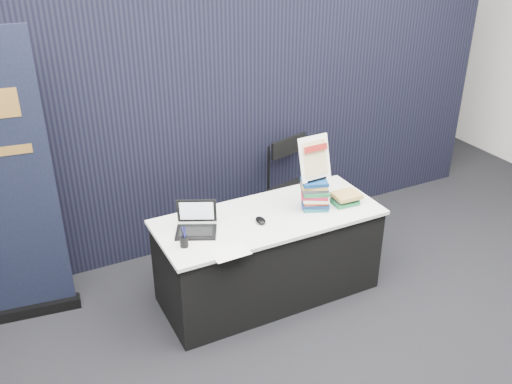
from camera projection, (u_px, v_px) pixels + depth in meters
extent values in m
plane|color=black|center=(301.00, 331.00, 4.41)|extent=(8.00, 8.00, 0.00)
cube|color=beige|center=(133.00, 15.00, 6.77)|extent=(8.00, 0.02, 3.50)
cube|color=black|center=(215.00, 121.00, 5.12)|extent=(6.00, 0.08, 2.40)
cube|color=black|center=(268.00, 257.00, 4.68)|extent=(1.76, 0.71, 0.72)
cube|color=beige|center=(269.00, 217.00, 4.51)|extent=(1.80, 0.75, 0.03)
cube|color=black|center=(196.00, 232.00, 4.25)|extent=(0.36, 0.32, 0.02)
cube|color=black|center=(190.00, 213.00, 4.28)|extent=(0.29, 0.18, 0.21)
cube|color=silver|center=(191.00, 213.00, 4.28)|extent=(0.25, 0.15, 0.16)
ellipsoid|color=black|center=(261.00, 220.00, 4.40)|extent=(0.08, 0.12, 0.04)
cube|color=white|center=(203.00, 234.00, 4.26)|extent=(0.30, 0.26, 0.00)
cube|color=white|center=(230.00, 252.00, 4.03)|extent=(0.27, 0.20, 0.00)
cube|color=silver|center=(204.00, 239.00, 4.19)|extent=(0.37, 0.31, 0.00)
cylinder|color=black|center=(184.00, 242.00, 4.08)|extent=(0.06, 0.06, 0.08)
cube|color=#1C696D|center=(314.00, 207.00, 4.60)|extent=(0.25, 0.23, 0.03)
cube|color=navy|center=(314.00, 204.00, 4.59)|extent=(0.25, 0.23, 0.03)
cube|color=#C2471B|center=(315.00, 201.00, 4.57)|extent=(0.25, 0.23, 0.03)
cube|color=#EEE9C3|center=(315.00, 198.00, 4.56)|extent=(0.25, 0.23, 0.03)
cube|color=#A11933|center=(315.00, 194.00, 4.55)|extent=(0.25, 0.23, 0.03)
cube|color=#1D6E3C|center=(315.00, 191.00, 4.54)|extent=(0.25, 0.23, 0.03)
cube|color=#414145|center=(315.00, 188.00, 4.52)|extent=(0.25, 0.23, 0.03)
cube|color=#AC8D45|center=(315.00, 185.00, 4.51)|extent=(0.25, 0.23, 0.03)
cube|color=navy|center=(316.00, 182.00, 4.50)|extent=(0.25, 0.23, 0.03)
cube|color=#1D6E3C|center=(345.00, 201.00, 4.68)|extent=(0.22, 0.17, 0.03)
cube|color=#414145|center=(345.00, 198.00, 4.67)|extent=(0.22, 0.17, 0.03)
cube|color=#AC8D45|center=(345.00, 195.00, 4.65)|extent=(0.22, 0.17, 0.03)
cube|color=black|center=(317.00, 179.00, 4.47)|extent=(0.18, 0.02, 0.02)
cylinder|color=black|center=(304.00, 165.00, 4.46)|extent=(0.01, 0.09, 0.26)
cylinder|color=black|center=(319.00, 162.00, 4.52)|extent=(0.01, 0.09, 0.26)
cube|color=white|center=(315.00, 158.00, 4.43)|extent=(0.27, 0.11, 0.35)
cube|color=#D8C387|center=(315.00, 159.00, 4.43)|extent=(0.22, 0.08, 0.27)
cube|color=maroon|center=(316.00, 148.00, 4.39)|extent=(0.21, 0.02, 0.05)
cube|color=black|center=(18.00, 313.00, 4.54)|extent=(0.97, 0.23, 0.09)
cylinder|color=black|center=(290.00, 233.00, 5.25)|extent=(0.02, 0.02, 0.48)
cylinder|color=black|center=(328.00, 222.00, 5.42)|extent=(0.02, 0.02, 0.48)
cylinder|color=black|center=(268.00, 213.00, 5.58)|extent=(0.02, 0.02, 0.48)
cylinder|color=black|center=(305.00, 203.00, 5.75)|extent=(0.02, 0.02, 0.48)
cube|color=black|center=(299.00, 193.00, 5.38)|extent=(0.55, 0.55, 0.04)
cube|color=black|center=(289.00, 146.00, 5.36)|extent=(0.42, 0.14, 0.17)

